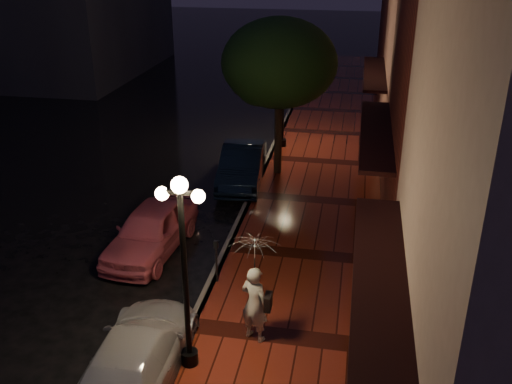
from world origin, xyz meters
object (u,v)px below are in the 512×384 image
Objects in this scene: navy_car at (242,165)px; parking_meter at (216,257)px; pink_car at (151,230)px; streetlamp_near at (184,264)px; silver_car at (137,356)px; woman_with_umbrella at (255,273)px; streetlamp_far at (283,90)px; street_tree at (279,66)px.

parking_meter is at bearing -89.03° from navy_car.
streetlamp_near is at bearing -56.56° from pink_car.
streetlamp_near is 1.05× the size of pink_car.
navy_car reaches higher than silver_car.
navy_car is 10.61m from silver_car.
woman_with_umbrella is 2.14× the size of parking_meter.
streetlamp_far is at bearing -95.47° from silver_car.
street_tree is at bearing 88.65° from streetlamp_near.
street_tree reaches higher than woman_with_umbrella.
silver_car is at bearing -93.74° from streetlamp_far.
woman_with_umbrella is at bearing -81.76° from navy_car.
woman_with_umbrella reaches higher than navy_car.
street_tree reaches higher than silver_car.
street_tree is at bearing -60.12° from woman_with_umbrella.
parking_meter is at bearing -27.09° from pink_car.
street_tree is 12.13m from silver_car.
streetlamp_near is 10.31m from navy_car.
silver_car is at bearing -151.28° from streetlamp_near.
pink_car is 3.42× the size of parking_meter.
streetlamp_near is at bearing -89.85° from navy_car.
silver_car is 3.61× the size of parking_meter.
silver_car is at bearing -92.19° from parking_meter.
streetlamp_near is at bearing 66.29° from woman_with_umbrella.
woman_with_umbrella reaches higher than parking_meter.
streetlamp_far is at bearing 90.00° from streetlamp_near.
navy_car is 1.66× the size of woman_with_umbrella.
pink_car is at bearing 118.53° from streetlamp_near.
woman_with_umbrella is 2.71m from parking_meter.
pink_car is 0.96× the size of navy_car.
parking_meter is at bearing -93.36° from street_tree.
streetlamp_near is 1.78m from woman_with_umbrella.
streetlamp_near reaches higher than navy_car.
street_tree is 1.36× the size of navy_car.
street_tree is 8.52m from parking_meter.
streetlamp_far reaches higher than silver_car.
street_tree is 1.41× the size of pink_car.
navy_car is at bearing -103.66° from streetlamp_far.
pink_car is 5.68m from navy_car.
street_tree is (0.26, -3.01, 1.64)m from streetlamp_far.
streetlamp_far is 1.01× the size of navy_car.
streetlamp_far is at bearing 79.89° from pink_car.
silver_car is (-0.00, -10.61, -0.07)m from navy_car.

